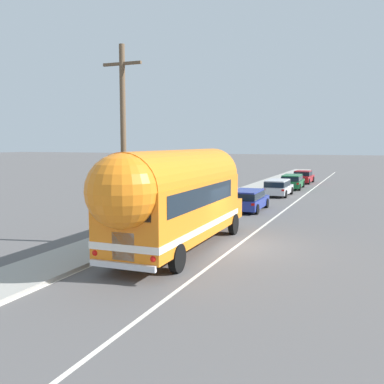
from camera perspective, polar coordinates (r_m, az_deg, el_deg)
The scene contains 9 objects.
ground_plane at distance 19.27m, azimuth 5.66°, elevation -6.94°, with size 300.00×300.00×0.00m, color #565454.
lane_markings at distance 31.15m, azimuth 8.71°, elevation -1.88°, with size 4.10×80.00×0.01m.
sidewalk_slab at distance 30.22m, azimuth 1.57°, elevation -1.93°, with size 2.49×90.00×0.15m, color #9E9B93.
utility_pole at distance 19.38m, azimuth -8.76°, elevation 6.29°, with size 1.80×0.24×8.50m.
painted_bus at distance 17.72m, azimuth -2.23°, elevation -0.51°, with size 2.71×11.42×4.12m.
car_lead at distance 29.19m, azimuth 7.14°, elevation -0.86°, with size 2.04×4.46×1.37m.
car_second at distance 37.62m, azimuth 10.92°, elevation 0.69°, with size 1.88×4.27×1.37m.
car_third at distance 43.76m, azimuth 12.69°, elevation 1.42°, with size 2.02×4.75×1.37m.
car_fourth at distance 50.27m, azimuth 13.99°, elevation 1.94°, with size 2.00×4.47×1.37m.
Camera 1 is at (5.30, -18.00, 4.41)m, focal length 41.77 mm.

